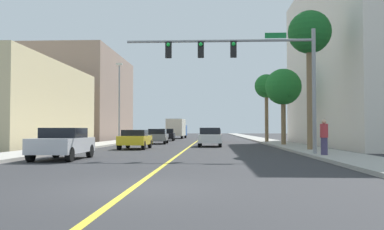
# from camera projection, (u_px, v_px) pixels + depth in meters

# --- Properties ---
(ground) EXTENTS (192.00, 192.00, 0.00)m
(ground) POSITION_uv_depth(u_px,v_px,m) (198.00, 141.00, 51.63)
(ground) COLOR #2D2D30
(sidewalk_left) EXTENTS (2.83, 168.00, 0.15)m
(sidewalk_left) POSITION_uv_depth(u_px,v_px,m) (134.00, 140.00, 52.04)
(sidewalk_left) COLOR #B2ADA3
(sidewalk_left) RESTS_ON ground
(sidewalk_right) EXTENTS (2.83, 168.00, 0.15)m
(sidewalk_right) POSITION_uv_depth(u_px,v_px,m) (263.00, 140.00, 51.22)
(sidewalk_right) COLOR #9E9B93
(sidewalk_right) RESTS_ON ground
(lane_marking_center) EXTENTS (0.16, 144.00, 0.01)m
(lane_marking_center) POSITION_uv_depth(u_px,v_px,m) (198.00, 141.00, 51.63)
(lane_marking_center) COLOR yellow
(lane_marking_center) RESTS_ON ground
(building_left_far) EXTENTS (11.42, 18.87, 11.27)m
(building_left_far) POSITION_uv_depth(u_px,v_px,m) (77.00, 98.00, 55.10)
(building_left_far) COLOR gray
(building_left_far) RESTS_ON ground
(traffic_signal_mast) EXTENTS (9.75, 0.36, 6.41)m
(traffic_signal_mast) POSITION_uv_depth(u_px,v_px,m) (250.00, 62.00, 21.35)
(traffic_signal_mast) COLOR gray
(traffic_signal_mast) RESTS_ON sidewalk_right
(street_lamp) EXTENTS (0.56, 0.28, 7.66)m
(street_lamp) POSITION_uv_depth(u_px,v_px,m) (119.00, 98.00, 39.92)
(street_lamp) COLOR gray
(street_lamp) RESTS_ON sidewalk_left
(palm_near) EXTENTS (2.67, 2.67, 8.65)m
(palm_near) POSITION_uv_depth(u_px,v_px,m) (310.00, 36.00, 25.82)
(palm_near) COLOR brown
(palm_near) RESTS_ON sidewalk_right
(palm_mid) EXTENTS (2.97, 2.97, 6.24)m
(palm_mid) POSITION_uv_depth(u_px,v_px,m) (283.00, 88.00, 34.08)
(palm_mid) COLOR brown
(palm_mid) RESTS_ON sidewalk_right
(palm_far) EXTENTS (2.42, 2.42, 6.91)m
(palm_far) POSITION_uv_depth(u_px,v_px,m) (266.00, 87.00, 42.46)
(palm_far) COLOR brown
(palm_far) RESTS_ON sidewalk_right
(car_white) EXTENTS (1.85, 4.19, 1.52)m
(car_white) POSITION_uv_depth(u_px,v_px,m) (210.00, 137.00, 33.63)
(car_white) COLOR white
(car_white) RESTS_ON ground
(car_black) EXTENTS (1.98, 3.93, 1.47)m
(car_black) POSITION_uv_depth(u_px,v_px,m) (167.00, 135.00, 50.58)
(car_black) COLOR black
(car_black) RESTS_ON ground
(car_yellow) EXTENTS (1.88, 3.91, 1.35)m
(car_yellow) POSITION_uv_depth(u_px,v_px,m) (135.00, 139.00, 29.30)
(car_yellow) COLOR gold
(car_yellow) RESTS_ON ground
(car_red) EXTENTS (1.78, 4.55, 1.41)m
(car_red) POSITION_uv_depth(u_px,v_px,m) (213.00, 135.00, 45.79)
(car_red) COLOR red
(car_red) RESTS_ON ground
(car_gray) EXTENTS (1.94, 4.36, 1.43)m
(car_gray) POSITION_uv_depth(u_px,v_px,m) (158.00, 136.00, 39.84)
(car_gray) COLOR slate
(car_gray) RESTS_ON ground
(car_silver) EXTENTS (1.92, 3.99, 1.45)m
(car_silver) POSITION_uv_depth(u_px,v_px,m) (63.00, 143.00, 19.01)
(car_silver) COLOR #BCBCC1
(car_silver) RESTS_ON ground
(delivery_truck) EXTENTS (2.66, 7.77, 2.96)m
(delivery_truck) POSITION_uv_depth(u_px,v_px,m) (177.00, 128.00, 63.54)
(delivery_truck) COLOR #194799
(delivery_truck) RESTS_ON ground
(pedestrian) EXTENTS (0.38, 0.38, 1.73)m
(pedestrian) POSITION_uv_depth(u_px,v_px,m) (324.00, 137.00, 20.03)
(pedestrian) COLOR #3F3859
(pedestrian) RESTS_ON sidewalk_right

